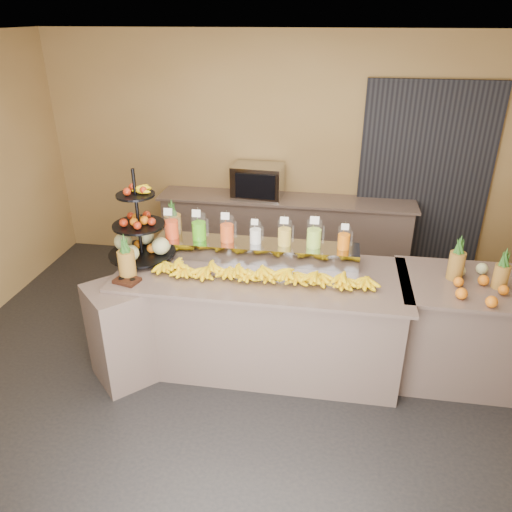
% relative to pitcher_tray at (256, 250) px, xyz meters
% --- Properties ---
extents(ground, '(6.00, 6.00, 0.00)m').
position_rel_pitcher_tray_xyz_m(ground, '(0.10, -0.58, -1.01)').
color(ground, black).
rests_on(ground, ground).
extents(room_envelope, '(6.04, 5.02, 2.82)m').
position_rel_pitcher_tray_xyz_m(room_envelope, '(0.29, 0.21, 0.87)').
color(room_envelope, olive).
rests_on(room_envelope, ground).
extents(buffet_counter, '(2.75, 1.25, 0.93)m').
position_rel_pitcher_tray_xyz_m(buffet_counter, '(-0.02, -0.32, -0.54)').
color(buffet_counter, gray).
rests_on(buffet_counter, ground).
extents(right_counter, '(1.08, 0.88, 0.93)m').
position_rel_pitcher_tray_xyz_m(right_counter, '(1.80, -0.18, -0.54)').
color(right_counter, gray).
rests_on(right_counter, ground).
extents(back_ledge, '(3.10, 0.55, 0.93)m').
position_rel_pitcher_tray_xyz_m(back_ledge, '(0.10, 1.67, -0.54)').
color(back_ledge, gray).
rests_on(back_ledge, ground).
extents(pitcher_tray, '(1.85, 0.30, 0.15)m').
position_rel_pitcher_tray_xyz_m(pitcher_tray, '(0.00, 0.00, 0.00)').
color(pitcher_tray, gray).
rests_on(pitcher_tray, buffet_counter).
extents(juice_pitcher_orange_a, '(0.13, 0.14, 0.32)m').
position_rel_pitcher_tray_xyz_m(juice_pitcher_orange_a, '(-0.78, -0.00, 0.18)').
color(juice_pitcher_orange_a, silver).
rests_on(juice_pitcher_orange_a, pitcher_tray).
extents(juice_pitcher_green, '(0.13, 0.14, 0.32)m').
position_rel_pitcher_tray_xyz_m(juice_pitcher_green, '(-0.52, -0.00, 0.18)').
color(juice_pitcher_green, silver).
rests_on(juice_pitcher_green, pitcher_tray).
extents(juice_pitcher_orange_b, '(0.13, 0.13, 0.31)m').
position_rel_pitcher_tray_xyz_m(juice_pitcher_orange_b, '(-0.26, -0.00, 0.18)').
color(juice_pitcher_orange_b, silver).
rests_on(juice_pitcher_orange_b, pitcher_tray).
extents(juice_pitcher_milk, '(0.11, 0.11, 0.26)m').
position_rel_pitcher_tray_xyz_m(juice_pitcher_milk, '(-0.00, -0.00, 0.16)').
color(juice_pitcher_milk, silver).
rests_on(juice_pitcher_milk, pitcher_tray).
extents(juice_pitcher_lemon, '(0.12, 0.13, 0.30)m').
position_rel_pitcher_tray_xyz_m(juice_pitcher_lemon, '(0.26, -0.00, 0.18)').
color(juice_pitcher_lemon, silver).
rests_on(juice_pitcher_lemon, pitcher_tray).
extents(juice_pitcher_lime, '(0.13, 0.14, 0.32)m').
position_rel_pitcher_tray_xyz_m(juice_pitcher_lime, '(0.52, -0.00, 0.18)').
color(juice_pitcher_lime, silver).
rests_on(juice_pitcher_lime, pitcher_tray).
extents(juice_pitcher_orange_c, '(0.11, 0.11, 0.27)m').
position_rel_pitcher_tray_xyz_m(juice_pitcher_orange_c, '(0.78, -0.00, 0.17)').
color(juice_pitcher_orange_c, silver).
rests_on(juice_pitcher_orange_c, pitcher_tray).
extents(banana_heap, '(1.98, 0.18, 0.16)m').
position_rel_pitcher_tray_xyz_m(banana_heap, '(0.11, -0.37, -0.00)').
color(banana_heap, yellow).
rests_on(banana_heap, buffet_counter).
extents(fruit_stand, '(0.74, 0.74, 0.84)m').
position_rel_pitcher_tray_xyz_m(fruit_stand, '(-0.98, -0.16, 0.14)').
color(fruit_stand, black).
rests_on(fruit_stand, buffet_counter).
extents(condiment_caddy, '(0.23, 0.19, 0.03)m').
position_rel_pitcher_tray_xyz_m(condiment_caddy, '(-0.98, -0.62, -0.06)').
color(condiment_caddy, black).
rests_on(condiment_caddy, buffet_counter).
extents(pineapple_left_a, '(0.14, 0.14, 0.40)m').
position_rel_pitcher_tray_xyz_m(pineapple_left_a, '(-1.00, -0.54, 0.08)').
color(pineapple_left_a, brown).
rests_on(pineapple_left_a, buffet_counter).
extents(pineapple_left_b, '(0.16, 0.16, 0.46)m').
position_rel_pitcher_tray_xyz_m(pineapple_left_b, '(-0.83, 0.18, 0.10)').
color(pineapple_left_b, brown).
rests_on(pineapple_left_b, buffet_counter).
extents(right_fruit_pile, '(0.46, 0.44, 0.24)m').
position_rel_pitcher_tray_xyz_m(right_fruit_pile, '(1.86, -0.27, 0.00)').
color(right_fruit_pile, brown).
rests_on(right_fruit_pile, right_counter).
extents(oven_warmer, '(0.61, 0.45, 0.39)m').
position_rel_pitcher_tray_xyz_m(oven_warmer, '(-0.24, 1.67, 0.12)').
color(oven_warmer, gray).
rests_on(oven_warmer, back_ledge).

